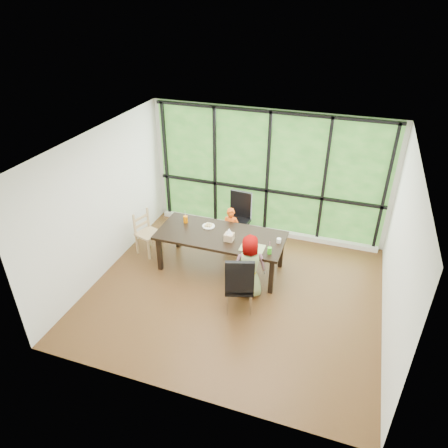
{
  "coord_description": "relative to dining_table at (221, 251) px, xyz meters",
  "views": [
    {
      "loc": [
        1.66,
        -5.45,
        4.74
      ],
      "look_at": [
        -0.37,
        0.5,
        1.05
      ],
      "focal_mm": 32.84,
      "sensor_mm": 36.0,
      "label": 1
    }
  ],
  "objects": [
    {
      "name": "ground",
      "position": [
        0.47,
        -0.6,
        -0.38
      ],
      "size": [
        5.0,
        5.0,
        0.0
      ],
      "primitive_type": "plane",
      "color": "black",
      "rests_on": "ground"
    },
    {
      "name": "back_wall",
      "position": [
        0.47,
        1.65,
        0.98
      ],
      "size": [
        5.0,
        0.0,
        5.0
      ],
      "primitive_type": "plane",
      "rotation": [
        1.57,
        0.0,
        0.0
      ],
      "color": "silver",
      "rests_on": "ground"
    },
    {
      "name": "foliage_backdrop",
      "position": [
        0.47,
        1.63,
        0.98
      ],
      "size": [
        4.8,
        0.02,
        2.65
      ],
      "primitive_type": "cube",
      "color": "#224719",
      "rests_on": "back_wall"
    },
    {
      "name": "window_mullions",
      "position": [
        0.47,
        1.59,
        0.98
      ],
      "size": [
        4.8,
        0.06,
        2.65
      ],
      "primitive_type": null,
      "color": "black",
      "rests_on": "back_wall"
    },
    {
      "name": "window_sill",
      "position": [
        0.47,
        1.55,
        -0.33
      ],
      "size": [
        4.8,
        0.12,
        0.1
      ],
      "primitive_type": "cube",
      "color": "silver",
      "rests_on": "ground"
    },
    {
      "name": "dining_table",
      "position": [
        0.0,
        0.0,
        0.0
      ],
      "size": [
        2.42,
        1.17,
        0.75
      ],
      "primitive_type": "cube",
      "rotation": [
        0.0,
        0.0,
        0.06
      ],
      "color": "black",
      "rests_on": "ground"
    },
    {
      "name": "chair_window_leather",
      "position": [
        0.01,
        1.02,
        0.17
      ],
      "size": [
        0.49,
        0.49,
        1.08
      ],
      "primitive_type": "cube",
      "rotation": [
        0.0,
        0.0,
        -0.08
      ],
      "color": "black",
      "rests_on": "ground"
    },
    {
      "name": "chair_interior_leather",
      "position": [
        0.66,
        -0.97,
        0.17
      ],
      "size": [
        0.58,
        0.58,
        1.08
      ],
      "primitive_type": "cube",
      "rotation": [
        0.0,
        0.0,
        3.44
      ],
      "color": "black",
      "rests_on": "ground"
    },
    {
      "name": "chair_end_beech",
      "position": [
        -1.54,
        0.03,
        0.08
      ],
      "size": [
        0.51,
        0.52,
        0.9
      ],
      "primitive_type": "cube",
      "rotation": [
        0.0,
        0.0,
        1.25
      ],
      "color": "tan",
      "rests_on": "ground"
    },
    {
      "name": "child_toddler",
      "position": [
        0.0,
        0.61,
        0.11
      ],
      "size": [
        0.37,
        0.26,
        0.97
      ],
      "primitive_type": "imported",
      "rotation": [
        0.0,
        0.0,
        0.09
      ],
      "color": "#DC4A0C",
      "rests_on": "ground"
    },
    {
      "name": "child_older",
      "position": [
        0.7,
        -0.57,
        0.22
      ],
      "size": [
        0.68,
        0.57,
        1.19
      ],
      "primitive_type": "imported",
      "rotation": [
        0.0,
        0.0,
        3.53
      ],
      "color": "slate",
      "rests_on": "ground"
    },
    {
      "name": "placemat",
      "position": [
        0.67,
        -0.24,
        0.38
      ],
      "size": [
        0.42,
        0.31,
        0.01
      ],
      "primitive_type": "cube",
      "color": "tan",
      "rests_on": "dining_table"
    },
    {
      "name": "plate_far",
      "position": [
        -0.31,
        0.2,
        0.38
      ],
      "size": [
        0.24,
        0.24,
        0.02
      ],
      "primitive_type": "cylinder",
      "color": "white",
      "rests_on": "dining_table"
    },
    {
      "name": "plate_near",
      "position": [
        0.62,
        -0.24,
        0.38
      ],
      "size": [
        0.21,
        0.21,
        0.01
      ],
      "primitive_type": "cylinder",
      "color": "white",
      "rests_on": "dining_table"
    },
    {
      "name": "orange_cup",
      "position": [
        -0.79,
        0.21,
        0.44
      ],
      "size": [
        0.09,
        0.09,
        0.14
      ],
      "primitive_type": "cylinder",
      "color": "orange",
      "rests_on": "dining_table"
    },
    {
      "name": "green_cup",
      "position": [
        0.99,
        -0.31,
        0.43
      ],
      "size": [
        0.08,
        0.08,
        0.12
      ],
      "primitive_type": "cylinder",
      "color": "green",
      "rests_on": "dining_table"
    },
    {
      "name": "white_mug",
      "position": [
        1.07,
        0.08,
        0.42
      ],
      "size": [
        0.08,
        0.08,
        0.08
      ],
      "primitive_type": "cylinder",
      "color": "white",
      "rests_on": "dining_table"
    },
    {
      "name": "tissue_box",
      "position": [
        0.21,
        -0.13,
        0.44
      ],
      "size": [
        0.16,
        0.16,
        0.14
      ],
      "primitive_type": "cube",
      "color": "tan",
      "rests_on": "dining_table"
    },
    {
      "name": "crepe_rolls_far",
      "position": [
        -0.31,
        0.2,
        0.41
      ],
      "size": [
        0.15,
        0.12,
        0.04
      ],
      "primitive_type": null,
      "color": "tan",
      "rests_on": "plate_far"
    },
    {
      "name": "crepe_rolls_near",
      "position": [
        0.62,
        -0.24,
        0.41
      ],
      "size": [
        0.15,
        0.12,
        0.04
      ],
      "primitive_type": null,
      "color": "tan",
      "rests_on": "plate_near"
    },
    {
      "name": "straw_white",
      "position": [
        -0.79,
        0.21,
        0.55
      ],
      "size": [
        0.01,
        0.04,
        0.2
      ],
      "primitive_type": "cylinder",
      "rotation": [
        0.14,
        0.0,
        0.0
      ],
      "color": "white",
      "rests_on": "orange_cup"
    },
    {
      "name": "straw_pink",
      "position": [
        0.99,
        -0.31,
        0.53
      ],
      "size": [
        0.01,
        0.04,
        0.2
      ],
      "primitive_type": "cylinder",
      "rotation": [
        0.14,
        0.0,
        0.0
      ],
      "color": "pink",
      "rests_on": "green_cup"
    },
    {
      "name": "tissue",
      "position": [
        0.21,
        -0.13,
        0.57
      ],
      "size": [
        0.12,
        0.12,
        0.11
      ],
      "primitive_type": "cone",
      "color": "white",
      "rests_on": "tissue_box"
    }
  ]
}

